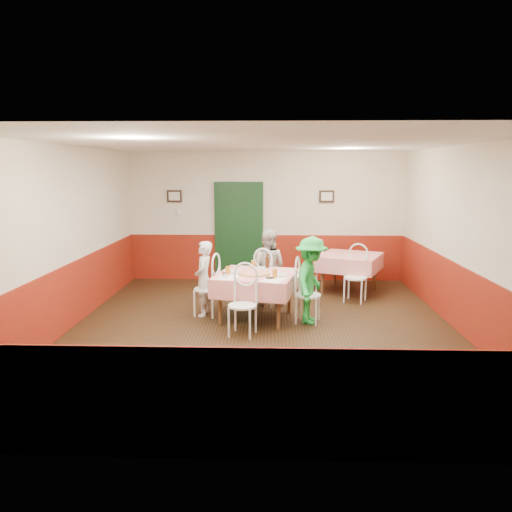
{
  "coord_description": "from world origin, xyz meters",
  "views": [
    {
      "loc": [
        0.15,
        -7.38,
        2.45
      ],
      "look_at": [
        -0.12,
        0.55,
        1.05
      ],
      "focal_mm": 35.0,
      "sensor_mm": 36.0,
      "label": 1
    }
  ],
  "objects_px": {
    "main_table": "(256,297)",
    "glass_a": "(228,271)",
    "chair_right": "(308,295)",
    "beer_bottle": "(267,262)",
    "chair_far": "(267,281)",
    "pizza": "(254,273)",
    "chair_left": "(207,289)",
    "wallet": "(270,278)",
    "chair_near": "(242,306)",
    "glass_c": "(253,265)",
    "second_table": "(349,273)",
    "glass_b": "(275,274)",
    "diner_right": "(311,280)",
    "chair_second_a": "(312,269)",
    "diner_left": "(204,279)",
    "diner_far": "(268,267)",
    "chair_second_b": "(355,278)"
  },
  "relations": [
    {
      "from": "glass_c",
      "to": "diner_right",
      "type": "height_order",
      "value": "diner_right"
    },
    {
      "from": "chair_near",
      "to": "glass_a",
      "type": "xyz_separation_m",
      "value": [
        -0.27,
        0.7,
        0.38
      ]
    },
    {
      "from": "pizza",
      "to": "glass_c",
      "type": "xyz_separation_m",
      "value": [
        -0.04,
        0.49,
        0.05
      ]
    },
    {
      "from": "second_table",
      "to": "glass_b",
      "type": "bearing_deg",
      "value": -124.19
    },
    {
      "from": "chair_right",
      "to": "beer_bottle",
      "type": "bearing_deg",
      "value": 62.19
    },
    {
      "from": "glass_a",
      "to": "wallet",
      "type": "bearing_deg",
      "value": -19.21
    },
    {
      "from": "main_table",
      "to": "wallet",
      "type": "distance_m",
      "value": 0.59
    },
    {
      "from": "chair_left",
      "to": "pizza",
      "type": "distance_m",
      "value": 0.9
    },
    {
      "from": "chair_left",
      "to": "chair_near",
      "type": "xyz_separation_m",
      "value": [
        0.66,
        -1.0,
        0.0
      ]
    },
    {
      "from": "glass_c",
      "to": "chair_far",
      "type": "bearing_deg",
      "value": 59.39
    },
    {
      "from": "pizza",
      "to": "diner_far",
      "type": "height_order",
      "value": "diner_far"
    },
    {
      "from": "chair_right",
      "to": "wallet",
      "type": "height_order",
      "value": "chair_right"
    },
    {
      "from": "chair_right",
      "to": "wallet",
      "type": "relative_size",
      "value": 8.18
    },
    {
      "from": "chair_near",
      "to": "diner_left",
      "type": "bearing_deg",
      "value": 138.14
    },
    {
      "from": "main_table",
      "to": "chair_right",
      "type": "xyz_separation_m",
      "value": [
        0.83,
        -0.17,
        0.08
      ]
    },
    {
      "from": "chair_far",
      "to": "pizza",
      "type": "relative_size",
      "value": 1.83
    },
    {
      "from": "chair_far",
      "to": "beer_bottle",
      "type": "xyz_separation_m",
      "value": [
        0.01,
        -0.45,
        0.43
      ]
    },
    {
      "from": "glass_a",
      "to": "diner_far",
      "type": "height_order",
      "value": "diner_far"
    },
    {
      "from": "chair_left",
      "to": "pizza",
      "type": "xyz_separation_m",
      "value": [
        0.81,
        -0.23,
        0.33
      ]
    },
    {
      "from": "chair_near",
      "to": "glass_b",
      "type": "bearing_deg",
      "value": 60.4
    },
    {
      "from": "main_table",
      "to": "glass_a",
      "type": "distance_m",
      "value": 0.65
    },
    {
      "from": "chair_second_a",
      "to": "glass_c",
      "type": "height_order",
      "value": "chair_second_a"
    },
    {
      "from": "chair_left",
      "to": "chair_near",
      "type": "bearing_deg",
      "value": 47.59
    },
    {
      "from": "chair_right",
      "to": "wallet",
      "type": "distance_m",
      "value": 0.71
    },
    {
      "from": "diner_left",
      "to": "chair_far",
      "type": "bearing_deg",
      "value": 122.57
    },
    {
      "from": "chair_near",
      "to": "glass_a",
      "type": "height_order",
      "value": "glass_a"
    },
    {
      "from": "diner_right",
      "to": "beer_bottle",
      "type": "bearing_deg",
      "value": 67.31
    },
    {
      "from": "chair_left",
      "to": "wallet",
      "type": "bearing_deg",
      "value": 77.22
    },
    {
      "from": "chair_second_a",
      "to": "wallet",
      "type": "bearing_deg",
      "value": 3.22
    },
    {
      "from": "glass_a",
      "to": "diner_far",
      "type": "bearing_deg",
      "value": 58.31
    },
    {
      "from": "wallet",
      "to": "diner_right",
      "type": "relative_size",
      "value": 0.08
    },
    {
      "from": "chair_second_a",
      "to": "diner_left",
      "type": "bearing_deg",
      "value": -25.28
    },
    {
      "from": "second_table",
      "to": "wallet",
      "type": "xyz_separation_m",
      "value": [
        -1.57,
        -2.25,
        0.4
      ]
    },
    {
      "from": "chair_left",
      "to": "glass_b",
      "type": "distance_m",
      "value": 1.29
    },
    {
      "from": "chair_second_a",
      "to": "diner_right",
      "type": "distance_m",
      "value": 2.09
    },
    {
      "from": "chair_far",
      "to": "chair_right",
      "type": "bearing_deg",
      "value": 148.66
    },
    {
      "from": "chair_far",
      "to": "glass_b",
      "type": "xyz_separation_m",
      "value": [
        0.13,
        -1.15,
        0.38
      ]
    },
    {
      "from": "second_table",
      "to": "diner_right",
      "type": "height_order",
      "value": "diner_right"
    },
    {
      "from": "second_table",
      "to": "chair_far",
      "type": "distance_m",
      "value": 1.94
    },
    {
      "from": "main_table",
      "to": "diner_left",
      "type": "relative_size",
      "value": 0.97
    },
    {
      "from": "second_table",
      "to": "beer_bottle",
      "type": "distance_m",
      "value": 2.26
    },
    {
      "from": "chair_second_a",
      "to": "diner_left",
      "type": "relative_size",
      "value": 0.72
    },
    {
      "from": "diner_far",
      "to": "chair_second_b",
      "type": "bearing_deg",
      "value": -150.25
    },
    {
      "from": "pizza",
      "to": "main_table",
      "type": "bearing_deg",
      "value": 65.19
    },
    {
      "from": "chair_left",
      "to": "chair_second_b",
      "type": "relative_size",
      "value": 1.0
    },
    {
      "from": "main_table",
      "to": "chair_left",
      "type": "xyz_separation_m",
      "value": [
        -0.83,
        0.17,
        0.08
      ]
    },
    {
      "from": "second_table",
      "to": "chair_left",
      "type": "distance_m",
      "value": 3.14
    },
    {
      "from": "chair_left",
      "to": "glass_c",
      "type": "height_order",
      "value": "chair_left"
    },
    {
      "from": "pizza",
      "to": "wallet",
      "type": "relative_size",
      "value": 4.48
    },
    {
      "from": "chair_near",
      "to": "chair_second_b",
      "type": "height_order",
      "value": "same"
    }
  ]
}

